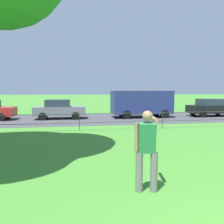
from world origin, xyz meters
The scene contains 6 objects.
street_strip centered at (0.00, 16.24, 0.00)m, with size 80.00×7.62×0.01m, color #424247.
park_fence centered at (0.00, 10.76, 0.67)m, with size 34.03×0.04×1.00m.
person_thrower centered at (-1.12, 3.00, 0.97)m, with size 0.62×0.76×1.78m.
car_grey_far_right centered at (-3.88, 16.56, 0.78)m, with size 4.01×1.83×1.54m.
panel_van_far_left centered at (2.92, 16.47, 1.27)m, with size 5.04×2.18×2.24m.
car_black_left centered at (9.20, 16.28, 0.78)m, with size 4.01×1.83×1.54m.
Camera 1 is at (-2.63, -1.49, 2.19)m, focal length 35.42 mm.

